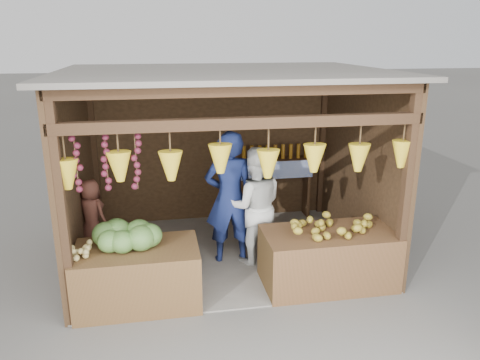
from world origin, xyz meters
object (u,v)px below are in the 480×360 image
object	(u,v)px
woman_standing	(255,206)
vendor_seated	(92,215)
counter_left	(138,276)
man_standing	(230,198)
counter_right	(328,258)

from	to	relation	value
woman_standing	vendor_seated	bearing A→B (deg)	-1.50
woman_standing	vendor_seated	xyz separation A→B (m)	(-2.21, 0.26, -0.07)
counter_left	man_standing	distance (m)	1.66
counter_left	man_standing	world-z (taller)	man_standing
vendor_seated	counter_right	bearing A→B (deg)	-161.27
counter_left	vendor_seated	xyz separation A→B (m)	(-0.62, 1.09, 0.40)
counter_right	vendor_seated	size ratio (longest dim) A/B	1.68
counter_left	woman_standing	xyz separation A→B (m)	(1.59, 0.83, 0.48)
counter_right	man_standing	xyz separation A→B (m)	(-1.13, 0.89, 0.58)
man_standing	vendor_seated	distance (m)	1.89
counter_right	man_standing	bearing A→B (deg)	141.67
counter_left	counter_right	bearing A→B (deg)	0.63
man_standing	vendor_seated	size ratio (longest dim) A/B	1.91
vendor_seated	man_standing	bearing A→B (deg)	-146.96
man_standing	vendor_seated	world-z (taller)	man_standing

